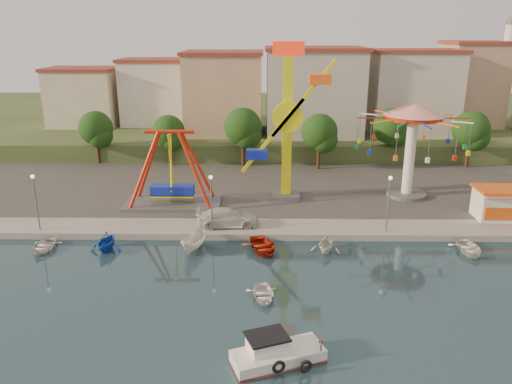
{
  "coord_description": "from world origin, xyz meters",
  "views": [
    {
      "loc": [
        -3.38,
        -29.57,
        18.29
      ],
      "look_at": [
        -3.97,
        14.0,
        4.0
      ],
      "focal_mm": 35.0,
      "sensor_mm": 36.0,
      "label": 1
    }
  ],
  "objects_px": {
    "van": "(228,217)",
    "pirate_ship_ride": "(171,170)",
    "cabin_motorboat": "(276,355)",
    "rowboat_a": "(263,294)",
    "kamikaze_tower": "(290,127)",
    "wave_swinger": "(412,128)"
  },
  "relations": [
    {
      "from": "van",
      "to": "pirate_ship_ride",
      "type": "bearing_deg",
      "value": 41.58
    },
    {
      "from": "cabin_motorboat",
      "to": "van",
      "type": "xyz_separation_m",
      "value": [
        -4.04,
        19.37,
        0.94
      ]
    },
    {
      "from": "cabin_motorboat",
      "to": "rowboat_a",
      "type": "bearing_deg",
      "value": 75.07
    },
    {
      "from": "kamikaze_tower",
      "to": "rowboat_a",
      "type": "bearing_deg",
      "value": -97.84
    },
    {
      "from": "rowboat_a",
      "to": "van",
      "type": "xyz_separation_m",
      "value": [
        -3.33,
        12.2,
        1.11
      ]
    },
    {
      "from": "pirate_ship_ride",
      "to": "kamikaze_tower",
      "type": "relative_size",
      "value": 0.61
    },
    {
      "from": "cabin_motorboat",
      "to": "van",
      "type": "relative_size",
      "value": 0.98
    },
    {
      "from": "pirate_ship_ride",
      "to": "kamikaze_tower",
      "type": "height_order",
      "value": "kamikaze_tower"
    },
    {
      "from": "pirate_ship_ride",
      "to": "wave_swinger",
      "type": "height_order",
      "value": "wave_swinger"
    },
    {
      "from": "pirate_ship_ride",
      "to": "van",
      "type": "distance_m",
      "value": 9.11
    },
    {
      "from": "pirate_ship_ride",
      "to": "van",
      "type": "relative_size",
      "value": 1.73
    },
    {
      "from": "pirate_ship_ride",
      "to": "kamikaze_tower",
      "type": "bearing_deg",
      "value": 10.38
    },
    {
      "from": "wave_swinger",
      "to": "cabin_motorboat",
      "type": "distance_m",
      "value": 33.18
    },
    {
      "from": "cabin_motorboat",
      "to": "rowboat_a",
      "type": "distance_m",
      "value": 7.21
    },
    {
      "from": "kamikaze_tower",
      "to": "wave_swinger",
      "type": "relative_size",
      "value": 1.42
    },
    {
      "from": "rowboat_a",
      "to": "kamikaze_tower",
      "type": "bearing_deg",
      "value": 73.05
    },
    {
      "from": "pirate_ship_ride",
      "to": "rowboat_a",
      "type": "bearing_deg",
      "value": -62.33
    },
    {
      "from": "kamikaze_tower",
      "to": "van",
      "type": "xyz_separation_m",
      "value": [
        -6.15,
        -8.25,
        -7.05
      ]
    },
    {
      "from": "cabin_motorboat",
      "to": "pirate_ship_ride",
      "type": "bearing_deg",
      "value": 91.42
    },
    {
      "from": "pirate_ship_ride",
      "to": "wave_swinger",
      "type": "relative_size",
      "value": 0.86
    },
    {
      "from": "rowboat_a",
      "to": "cabin_motorboat",
      "type": "bearing_deg",
      "value": -93.46
    },
    {
      "from": "rowboat_a",
      "to": "pirate_ship_ride",
      "type": "bearing_deg",
      "value": 108.56
    }
  ]
}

